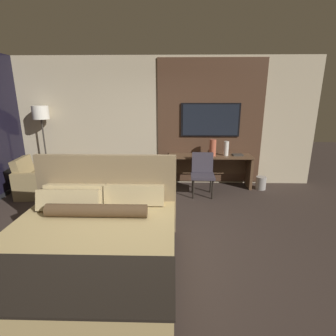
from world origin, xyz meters
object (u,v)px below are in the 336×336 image
(desk, at_px, (210,165))
(tv, at_px, (210,120))
(desk_chair, at_px, (203,171))
(book, at_px, (238,155))
(waste_bin, at_px, (261,183))
(bed, at_px, (87,248))
(vase_tall, at_px, (213,148))
(armchair_by_window, at_px, (40,182))
(vase_short, at_px, (226,148))
(floor_lamp, at_px, (41,119))

(desk, bearing_deg, tv, 90.00)
(tv, xyz_separation_m, desk_chair, (-0.21, -0.67, -0.96))
(desk_chair, relative_size, book, 3.70)
(book, distance_m, waste_bin, 0.80)
(bed, relative_size, desk_chair, 2.54)
(tv, xyz_separation_m, vase_tall, (0.04, -0.26, -0.57))
(armchair_by_window, height_order, book, armchair_by_window)
(vase_tall, bearing_deg, vase_short, 9.10)
(desk, relative_size, vase_short, 5.84)
(vase_tall, bearing_deg, waste_bin, -4.79)
(bed, distance_m, vase_tall, 3.50)
(vase_tall, bearing_deg, floor_lamp, 178.71)
(bed, bearing_deg, vase_tall, 58.14)
(tv, xyz_separation_m, book, (0.60, -0.22, -0.73))
(vase_short, bearing_deg, waste_bin, -10.04)
(bed, xyz_separation_m, book, (2.38, 2.97, 0.43))
(vase_short, relative_size, waste_bin, 1.11)
(vase_short, xyz_separation_m, waste_bin, (0.78, -0.14, -0.74))
(desk_chair, bearing_deg, floor_lamp, 173.90)
(desk_chair, height_order, waste_bin, desk_chair)
(floor_lamp, xyz_separation_m, book, (4.26, -0.04, -0.75))
(desk, xyz_separation_m, waste_bin, (1.11, -0.17, -0.35))
(desk, distance_m, floor_lamp, 3.79)
(bed, xyz_separation_m, desk, (1.78, 3.01, 0.18))
(book, bearing_deg, vase_tall, -175.59)
(desk, xyz_separation_m, tv, (-0.00, 0.18, 0.98))
(bed, height_order, vase_short, bed)
(desk, height_order, book, book)
(desk, bearing_deg, waste_bin, -8.60)
(book, bearing_deg, desk, 176.54)
(tv, bearing_deg, bed, -119.14)
(vase_tall, xyz_separation_m, waste_bin, (1.07, -0.09, -0.76))
(armchair_by_window, bearing_deg, vase_tall, -87.55)
(armchair_by_window, distance_m, vase_tall, 3.70)
(bed, relative_size, vase_tall, 6.12)
(desk_chair, relative_size, waste_bin, 3.08)
(armchair_by_window, relative_size, vase_tall, 2.54)
(desk_chair, relative_size, vase_short, 2.78)
(floor_lamp, bearing_deg, desk_chair, -8.03)
(bed, bearing_deg, armchair_by_window, 126.27)
(floor_lamp, xyz_separation_m, waste_bin, (4.78, -0.17, -1.35))
(floor_lamp, bearing_deg, bed, -58.06)
(floor_lamp, height_order, book, floor_lamp)
(floor_lamp, relative_size, book, 7.60)
(tv, relative_size, waste_bin, 4.60)
(vase_tall, height_order, vase_short, vase_tall)
(bed, distance_m, waste_bin, 4.06)
(desk_chair, bearing_deg, waste_bin, 15.33)
(bed, bearing_deg, desk_chair, 58.06)
(armchair_by_window, bearing_deg, desk, -86.22)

